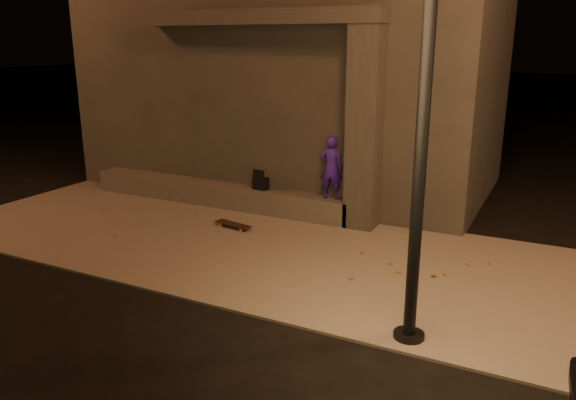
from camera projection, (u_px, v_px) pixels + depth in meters
The scene contains 9 objects.
ground at pixel (158, 286), 7.97m from camera, with size 120.00×120.00×0.00m, color black.
sidewalk at pixel (233, 242), 9.68m from camera, with size 11.00×4.40×0.04m, color slate.
building at pixel (296, 73), 13.26m from camera, with size 9.00×5.10×5.22m.
ledge at pixel (217, 194), 11.77m from camera, with size 6.00×0.55×0.45m, color #54514C.
column at pixel (365, 130), 9.95m from camera, with size 0.55×0.55×3.60m, color #373432.
canopy at pixel (257, 17), 10.41m from camera, with size 5.00×0.70×0.28m, color #373432.
skateboarder at pixel (331, 168), 10.43m from camera, with size 0.44×0.29×1.20m, color #391BB1.
backpack at pixel (261, 182), 11.21m from camera, with size 0.31×0.22×0.41m.
skateboard at pixel (233, 224), 10.30m from camera, with size 0.79×0.34×0.08m.
Camera 1 is at (4.95, -5.71, 3.38)m, focal length 35.00 mm.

